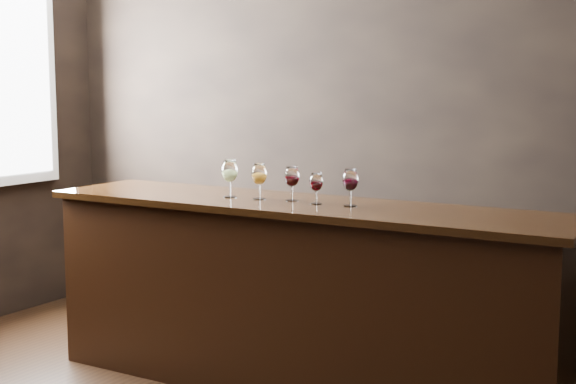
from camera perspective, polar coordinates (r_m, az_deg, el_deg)
The scene contains 9 objects.
room_shell at distance 3.50m, azimuth -13.06°, elevation 9.94°, with size 5.02×4.52×2.81m.
bar_counter at distance 4.38m, azimuth 0.74°, elevation -7.71°, with size 2.86×0.62×1.00m, color black.
bar_top at distance 4.27m, azimuth 0.75°, elevation -0.98°, with size 2.95×0.69×0.04m, color black.
back_bar_shelf at distance 5.32m, azimuth -0.03°, elevation -5.39°, with size 2.57×0.40×0.92m, color black.
glass_white at distance 4.45m, azimuth -4.16°, elevation 1.45°, with size 0.09×0.09×0.21m.
glass_amber at distance 4.37m, azimuth -2.06°, elevation 1.22°, with size 0.08×0.08×0.20m.
glass_red_a at distance 4.31m, azimuth 0.28°, elevation 1.06°, with size 0.08×0.08×0.19m.
glass_red_b at distance 4.19m, azimuth 2.02°, elevation 0.68°, with size 0.07×0.07×0.17m.
glass_red_c at distance 4.13m, azimuth 4.46°, elevation 0.81°, with size 0.08×0.08×0.20m.
Camera 1 is at (2.22, -2.37, 1.65)m, focal length 50.00 mm.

